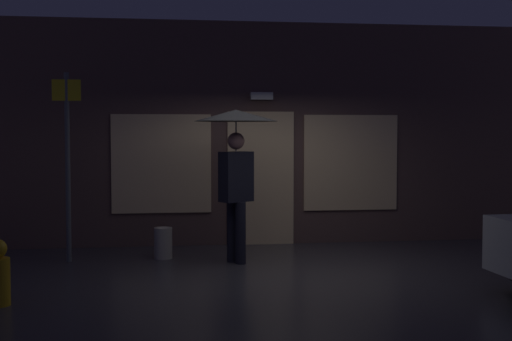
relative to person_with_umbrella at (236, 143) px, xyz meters
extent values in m
plane|color=#38353A|center=(0.57, -0.63, -1.71)|extent=(18.00, 18.00, 0.00)
cube|color=brown|center=(0.57, 1.72, 0.13)|extent=(9.94, 0.30, 3.67)
cube|color=#F9D199|center=(0.57, 1.55, -0.61)|extent=(1.10, 0.04, 2.20)
cube|color=#F9D199|center=(-1.06, 1.55, -0.36)|extent=(1.60, 0.04, 1.60)
cube|color=#F9D199|center=(2.10, 1.55, -0.36)|extent=(1.60, 0.04, 1.60)
cube|color=white|center=(0.57, 1.47, 0.74)|extent=(0.36, 0.16, 0.12)
cylinder|color=black|center=(-0.05, 0.08, -1.27)|extent=(0.15, 0.15, 0.88)
cylinder|color=black|center=(0.05, -0.09, -1.27)|extent=(0.15, 0.15, 0.88)
cube|color=black|center=(0.00, 0.00, -0.48)|extent=(0.52, 0.45, 0.71)
cube|color=silver|center=(0.07, 0.11, -0.48)|extent=(0.13, 0.09, 0.57)
cube|color=#B28C19|center=(0.07, 0.11, -0.50)|extent=(0.06, 0.05, 0.45)
sphere|color=tan|center=(0.00, 0.00, 0.03)|extent=(0.24, 0.24, 0.24)
cylinder|color=slate|center=(0.00, 0.00, 0.01)|extent=(0.02, 0.02, 0.91)
cone|color=black|center=(0.00, 0.00, 0.39)|extent=(1.19, 1.19, 0.16)
cylinder|color=#595B60|center=(-2.38, 0.40, -0.36)|extent=(0.07, 0.07, 2.71)
cube|color=gold|center=(-2.38, 0.38, 0.75)|extent=(0.40, 0.02, 0.30)
cylinder|color=#B2A899|center=(-1.03, 0.47, -1.48)|extent=(0.26, 0.26, 0.46)
camera|label=1|loc=(-0.98, -9.50, 0.14)|focal=47.47mm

